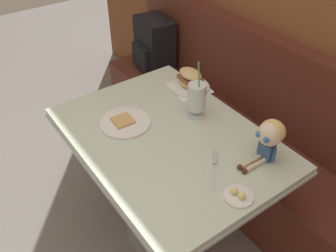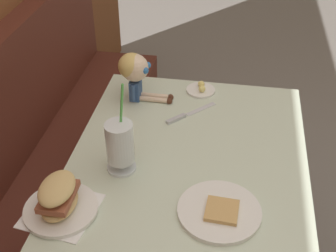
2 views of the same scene
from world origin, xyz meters
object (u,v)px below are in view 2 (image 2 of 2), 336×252
milkshake_glass (120,144)px  seated_doll (135,70)px  butter_knife (183,116)px  butter_saucer (201,89)px  toast_plate (220,211)px  sandwich_plate (59,200)px

milkshake_glass → seated_doll: bearing=6.4°
butter_knife → seated_doll: seated_doll is taller
butter_saucer → butter_knife: 0.20m
toast_plate → butter_knife: 0.50m
seated_doll → toast_plate: bearing=-146.3°
butter_saucer → toast_plate: bearing=-169.3°
butter_knife → seated_doll: 0.26m
sandwich_plate → butter_knife: size_ratio=1.24×
butter_knife → seated_doll: (0.10, 0.21, 0.12)m
sandwich_plate → butter_saucer: size_ratio=1.89×
toast_plate → milkshake_glass: bearing=66.5°
toast_plate → seated_doll: bearing=33.7°
butter_saucer → milkshake_glass: bearing=158.4°
butter_saucer → butter_knife: butter_saucer is taller
butter_knife → sandwich_plate: bearing=151.7°
toast_plate → butter_knife: (0.47, 0.17, -0.00)m
butter_knife → toast_plate: bearing=-159.7°
milkshake_glass → butter_knife: (0.33, -0.16, -0.10)m
sandwich_plate → butter_knife: (0.54, -0.29, -0.04)m
butter_saucer → seated_doll: (-0.09, 0.26, 0.12)m
toast_plate → butter_saucer: size_ratio=2.08×
toast_plate → milkshake_glass: milkshake_glass is taller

